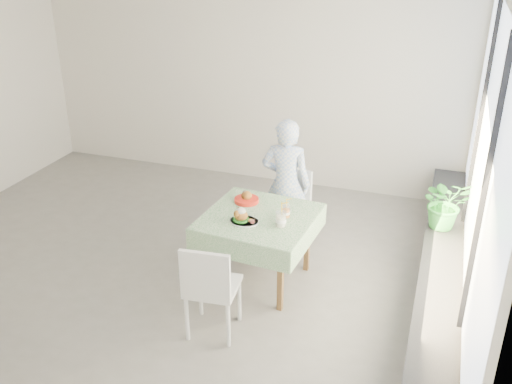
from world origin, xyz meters
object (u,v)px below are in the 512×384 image
at_px(chair_far, 286,223).
at_px(main_dish, 242,217).
at_px(diner, 286,184).
at_px(potted_plant, 446,203).
at_px(chair_near, 213,304).
at_px(cafe_table, 259,241).
at_px(juice_cup_orange, 286,212).

relative_size(chair_far, main_dish, 3.11).
distance_m(diner, potted_plant, 1.67).
height_order(chair_far, chair_near, chair_near).
bearing_deg(diner, potted_plant, 177.15).
height_order(cafe_table, chair_near, chair_near).
relative_size(chair_far, potted_plant, 1.64).
relative_size(diner, main_dish, 5.25).
bearing_deg(main_dish, chair_far, 80.10).
height_order(cafe_table, potted_plant, potted_plant).
bearing_deg(chair_far, potted_plant, 1.44).
bearing_deg(main_dish, potted_plant, 28.83).
distance_m(cafe_table, chair_far, 0.81).
xyz_separation_m(chair_far, chair_near, (-0.18, -1.69, 0.01)).
distance_m(chair_far, chair_near, 1.70).
bearing_deg(chair_far, juice_cup_orange, -74.97).
bearing_deg(juice_cup_orange, main_dish, -147.51).
bearing_deg(chair_far, chair_near, -96.09).
bearing_deg(main_dish, diner, 81.42).
distance_m(diner, main_dish, 0.98).
relative_size(cafe_table, diner, 0.75).
xyz_separation_m(cafe_table, juice_cup_orange, (0.25, 0.06, 0.34)).
distance_m(cafe_table, potted_plant, 1.93).
xyz_separation_m(cafe_table, chair_near, (-0.12, -0.90, -0.18)).
bearing_deg(juice_cup_orange, chair_near, -111.37).
bearing_deg(chair_near, diner, 84.65).
height_order(chair_near, potted_plant, potted_plant).
distance_m(cafe_table, chair_near, 0.93).
distance_m(cafe_table, diner, 0.85).
relative_size(cafe_table, chair_far, 1.27).
relative_size(chair_far, chair_near, 0.96).
distance_m(cafe_table, main_dish, 0.39).
relative_size(cafe_table, potted_plant, 2.07).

